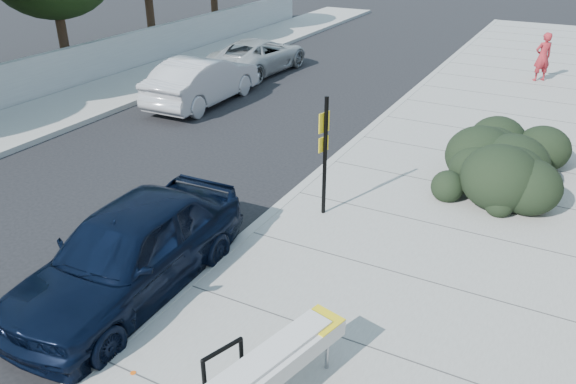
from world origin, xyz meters
name	(u,v)px	position (x,y,z in m)	size (l,w,h in m)	color
ground	(188,291)	(0.00, 0.00, 0.00)	(120.00, 120.00, 0.00)	black
sidewalk_near	(569,234)	(5.60, 5.00, 0.07)	(11.20, 50.00, 0.15)	gray
sidewalk_far	(39,118)	(-9.50, 5.00, 0.07)	(3.00, 50.00, 0.15)	gray
curb_near	(315,178)	(0.00, 5.00, 0.08)	(0.22, 50.00, 0.17)	#9E9E99
curb_far	(74,125)	(-8.00, 5.00, 0.08)	(0.22, 50.00, 0.17)	#9E9E99
bench	(272,365)	(2.50, -1.50, 0.72)	(1.09, 2.43, 0.72)	gray
bike_rack	(224,370)	(2.00, -1.84, 0.70)	(0.25, 0.59, 0.91)	black
sign_post	(325,149)	(0.95, 3.39, 1.58)	(0.14, 0.28, 2.51)	black
hedge	(508,147)	(4.00, 7.00, 0.92)	(2.05, 4.10, 1.54)	black
sedan_navy	(129,251)	(-0.80, -0.42, 0.80)	(1.90, 4.71, 1.61)	black
wagon_silver	(203,80)	(-6.00, 8.87, 0.78)	(1.66, 4.75, 1.56)	#BCBCC1
suv_silver	(259,55)	(-6.50, 13.36, 0.67)	(2.23, 4.83, 1.34)	#A6AAAC
pedestrian	(543,57)	(3.74, 16.67, 1.04)	(0.65, 0.42, 1.78)	maroon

